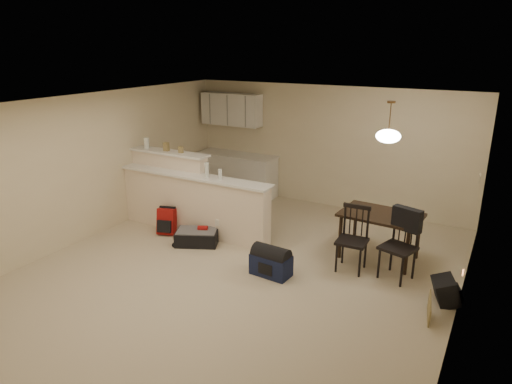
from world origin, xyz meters
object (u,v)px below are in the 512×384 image
Objects in this scene: dining_table at (381,219)px; dining_chair_far at (398,246)px; black_daypack at (446,291)px; dining_chair_near at (352,240)px; suitcase at (197,237)px; red_backpack at (167,221)px; pendant_lamp at (388,136)px; navy_duffel at (271,265)px.

dining_table is 1.22× the size of dining_chair_far.
dining_table is at bearing 32.76° from black_daypack.
suitcase is (-2.60, -0.37, -0.38)m from dining_chair_near.
dining_chair_far reaches higher than dining_table.
dining_table is 3.73m from red_backpack.
dining_chair_near is at bearing -112.49° from pendant_lamp.
dining_chair_near is 1.71× the size of navy_duffel.
dining_table is 1.52m from black_daypack.
dining_chair_far reaches higher than navy_duffel.
dining_chair_far is at bearing -49.73° from dining_table.
dining_table is at bearing 64.55° from dining_chair_near.
navy_duffel is (-1.23, -1.34, -0.51)m from dining_table.
dining_chair_near is at bearing -108.95° from dining_table.
pendant_lamp is 0.60× the size of dining_chair_far.
dining_table is at bearing -6.15° from suitcase.
dining_chair_near is 2.12× the size of red_backpack.
dining_chair_far reaches higher than suitcase.
pendant_lamp is at bearing 143.40° from dining_chair_far.
red_backpack is 1.23× the size of black_daypack.
dining_table is 1.89m from navy_duffel.
suitcase is (-3.26, -0.44, -0.40)m from dining_chair_far.
navy_duffel is 1.53× the size of black_daypack.
red_backpack is at bearing 173.03° from navy_duffel.
pendant_lamp is 1.62× the size of black_daypack.
pendant_lamp is at bearing 64.55° from dining_chair_near.
black_daypack is (4.73, 0.00, -0.07)m from red_backpack.
dining_chair_near is at bearing -17.01° from suitcase.
dining_chair_far is at bearing 30.16° from navy_duffel.
dining_chair_far is 2.19× the size of red_backpack.
red_backpack reaches higher than navy_duffel.
red_backpack is at bearing -178.31° from dining_chair_near.
dining_table is 2.68× the size of red_backpack.
pendant_lamp is 2.32m from black_daypack.
red_backpack reaches higher than suitcase.
navy_duffel is at bearing 81.63° from black_daypack.
dining_chair_far is 3.31m from suitcase.
dining_chair_near reaches higher than dining_table.
black_daypack is (0.73, -0.34, -0.35)m from dining_chair_far.
black_daypack is at bearing 15.16° from navy_duffel.
suitcase is (-2.85, -0.98, -0.55)m from dining_table.
pendant_lamp reaches higher than navy_duffel.
dining_chair_far is 1.86m from navy_duffel.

